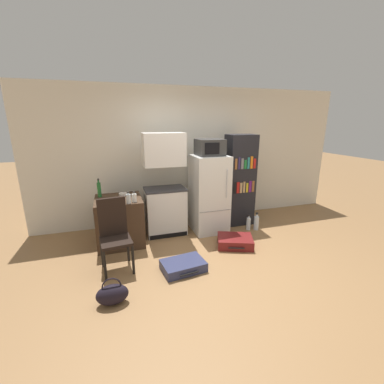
{
  "coord_description": "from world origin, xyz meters",
  "views": [
    {
      "loc": [
        -1.47,
        -3.0,
        2.02
      ],
      "look_at": [
        -0.25,
        0.85,
        0.9
      ],
      "focal_mm": 24.0,
      "sensor_mm": 36.0,
      "label": 1
    }
  ],
  "objects_px": {
    "refrigerator": "(209,194)",
    "suitcase_small_flat": "(183,266)",
    "bookshelf": "(240,180)",
    "bottle_milk_white": "(134,198)",
    "suitcase_large_flat": "(235,241)",
    "water_bottle_front": "(248,223)",
    "chair": "(114,229)",
    "microwave": "(210,147)",
    "handbag": "(112,294)",
    "side_table": "(120,221)",
    "bowl": "(123,194)",
    "kitchen_hutch": "(165,190)",
    "bottle_green_tall": "(99,189)",
    "water_bottle_middle": "(256,223)",
    "bottle_clear_short": "(128,199)"
  },
  "relations": [
    {
      "from": "kitchen_hutch",
      "to": "handbag",
      "type": "relative_size",
      "value": 5.07
    },
    {
      "from": "bookshelf",
      "to": "chair",
      "type": "relative_size",
      "value": 1.76
    },
    {
      "from": "water_bottle_front",
      "to": "chair",
      "type": "bearing_deg",
      "value": -166.6
    },
    {
      "from": "bottle_green_tall",
      "to": "bottle_clear_short",
      "type": "bearing_deg",
      "value": -48.68
    },
    {
      "from": "refrigerator",
      "to": "suitcase_small_flat",
      "type": "relative_size",
      "value": 2.27
    },
    {
      "from": "bottle_milk_white",
      "to": "suitcase_large_flat",
      "type": "distance_m",
      "value": 1.8
    },
    {
      "from": "handbag",
      "to": "suitcase_large_flat",
      "type": "bearing_deg",
      "value": 23.41
    },
    {
      "from": "microwave",
      "to": "refrigerator",
      "type": "bearing_deg",
      "value": 75.84
    },
    {
      "from": "kitchen_hutch",
      "to": "bowl",
      "type": "distance_m",
      "value": 0.72
    },
    {
      "from": "suitcase_small_flat",
      "to": "bottle_green_tall",
      "type": "bearing_deg",
      "value": 121.92
    },
    {
      "from": "handbag",
      "to": "bottle_clear_short",
      "type": "bearing_deg",
      "value": 75.75
    },
    {
      "from": "bowl",
      "to": "handbag",
      "type": "height_order",
      "value": "bowl"
    },
    {
      "from": "chair",
      "to": "suitcase_small_flat",
      "type": "bearing_deg",
      "value": -29.41
    },
    {
      "from": "bottle_milk_white",
      "to": "suitcase_large_flat",
      "type": "bearing_deg",
      "value": -16.02
    },
    {
      "from": "refrigerator",
      "to": "side_table",
      "type": "bearing_deg",
      "value": -178.11
    },
    {
      "from": "kitchen_hutch",
      "to": "bookshelf",
      "type": "bearing_deg",
      "value": 1.62
    },
    {
      "from": "bottle_green_tall",
      "to": "chair",
      "type": "distance_m",
      "value": 1.03
    },
    {
      "from": "bookshelf",
      "to": "refrigerator",
      "type": "bearing_deg",
      "value": -168.88
    },
    {
      "from": "water_bottle_front",
      "to": "water_bottle_middle",
      "type": "bearing_deg",
      "value": -18.71
    },
    {
      "from": "microwave",
      "to": "water_bottle_middle",
      "type": "xyz_separation_m",
      "value": [
        0.87,
        -0.3,
        -1.42
      ]
    },
    {
      "from": "refrigerator",
      "to": "suitcase_large_flat",
      "type": "height_order",
      "value": "refrigerator"
    },
    {
      "from": "bottle_milk_white",
      "to": "suitcase_small_flat",
      "type": "bearing_deg",
      "value": -58.28
    },
    {
      "from": "bottle_milk_white",
      "to": "water_bottle_front",
      "type": "bearing_deg",
      "value": 2.02
    },
    {
      "from": "kitchen_hutch",
      "to": "suitcase_small_flat",
      "type": "distance_m",
      "value": 1.51
    },
    {
      "from": "chair",
      "to": "water_bottle_front",
      "type": "xyz_separation_m",
      "value": [
        2.45,
        0.58,
        -0.45
      ]
    },
    {
      "from": "water_bottle_middle",
      "to": "bookshelf",
      "type": "bearing_deg",
      "value": 111.29
    },
    {
      "from": "bookshelf",
      "to": "side_table",
      "type": "bearing_deg",
      "value": -175.3
    },
    {
      "from": "handbag",
      "to": "water_bottle_front",
      "type": "bearing_deg",
      "value": 28.65
    },
    {
      "from": "bookshelf",
      "to": "bottle_milk_white",
      "type": "xyz_separation_m",
      "value": [
        -2.08,
        -0.46,
        -0.03
      ]
    },
    {
      "from": "chair",
      "to": "handbag",
      "type": "distance_m",
      "value": 0.92
    },
    {
      "from": "bookshelf",
      "to": "handbag",
      "type": "xyz_separation_m",
      "value": [
        -2.49,
        -1.76,
        -0.76
      ]
    },
    {
      "from": "kitchen_hutch",
      "to": "water_bottle_front",
      "type": "distance_m",
      "value": 1.72
    },
    {
      "from": "water_bottle_front",
      "to": "water_bottle_middle",
      "type": "xyz_separation_m",
      "value": [
        0.14,
        -0.05,
        0.02
      ]
    },
    {
      "from": "chair",
      "to": "side_table",
      "type": "bearing_deg",
      "value": 76.36
    },
    {
      "from": "kitchen_hutch",
      "to": "water_bottle_front",
      "type": "height_order",
      "value": "kitchen_hutch"
    },
    {
      "from": "refrigerator",
      "to": "microwave",
      "type": "distance_m",
      "value": 0.85
    },
    {
      "from": "suitcase_small_flat",
      "to": "water_bottle_front",
      "type": "relative_size",
      "value": 2.07
    },
    {
      "from": "suitcase_small_flat",
      "to": "chair",
      "type": "bearing_deg",
      "value": 150.11
    },
    {
      "from": "bowl",
      "to": "water_bottle_middle",
      "type": "relative_size",
      "value": 0.43
    },
    {
      "from": "side_table",
      "to": "chair",
      "type": "xyz_separation_m",
      "value": [
        -0.1,
        -0.78,
        0.18
      ]
    },
    {
      "from": "suitcase_small_flat",
      "to": "water_bottle_front",
      "type": "xyz_separation_m",
      "value": [
        1.57,
        0.95,
        0.06
      ]
    },
    {
      "from": "bottle_milk_white",
      "to": "bookshelf",
      "type": "bearing_deg",
      "value": 12.52
    },
    {
      "from": "bookshelf",
      "to": "bottle_milk_white",
      "type": "distance_m",
      "value": 2.13
    },
    {
      "from": "suitcase_small_flat",
      "to": "water_bottle_middle",
      "type": "distance_m",
      "value": 1.93
    },
    {
      "from": "microwave",
      "to": "handbag",
      "type": "relative_size",
      "value": 1.27
    },
    {
      "from": "refrigerator",
      "to": "handbag",
      "type": "bearing_deg",
      "value": -137.78
    },
    {
      "from": "side_table",
      "to": "bottle_green_tall",
      "type": "distance_m",
      "value": 0.62
    },
    {
      "from": "kitchen_hutch",
      "to": "suitcase_large_flat",
      "type": "bearing_deg",
      "value": -41.34
    },
    {
      "from": "bottle_clear_short",
      "to": "bottle_milk_white",
      "type": "height_order",
      "value": "bottle_clear_short"
    },
    {
      "from": "kitchen_hutch",
      "to": "bowl",
      "type": "bearing_deg",
      "value": 179.03
    }
  ]
}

